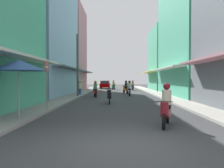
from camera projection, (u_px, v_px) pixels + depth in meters
ground_plane at (118, 95)px, 24.82m from camera, size 101.61×101.61×0.00m
sidewalk_left at (78, 94)px, 24.90m from camera, size 1.60×54.19×0.12m
sidewalk_right at (159, 94)px, 24.73m from camera, size 1.60×54.19×0.12m
building_left_mid at (38, 37)px, 23.20m from camera, size 7.05×12.65×12.26m
building_left_far at (64, 49)px, 34.43m from camera, size 7.05×8.34×12.65m
building_right_mid at (199, 34)px, 23.16m from camera, size 7.05×12.52×12.83m
building_right_far at (171, 60)px, 34.74m from camera, size 7.05×9.01×9.42m
motorbike_maroon at (166, 107)px, 8.23m from camera, size 0.75×1.74×1.58m
motorbike_white at (129, 89)px, 22.85m from camera, size 0.55×1.81×1.58m
motorbike_black at (109, 96)px, 15.91m from camera, size 0.55×1.81×0.96m
motorbike_orange at (126, 88)px, 26.53m from camera, size 0.68×1.77×1.58m
motorbike_green at (114, 85)px, 36.45m from camera, size 0.62×1.79×1.58m
motorbike_red at (95, 90)px, 21.55m from camera, size 0.63×1.79×1.58m
motorbike_blue at (133, 86)px, 34.40m from camera, size 0.55×1.81×1.58m
parked_car at (105, 84)px, 41.33m from camera, size 1.77×4.10×1.45m
pedestrian_crossing at (80, 87)px, 23.52m from camera, size 0.44×0.44×1.66m
pedestrian_midway at (80, 87)px, 27.17m from camera, size 0.34×0.34×1.61m
vendor_umbrella at (19, 65)px, 9.25m from camera, size 2.21×2.21×2.52m
utility_pole at (78, 65)px, 21.42m from camera, size 0.20×1.20×6.01m
street_sign_no_entry at (47, 79)px, 11.59m from camera, size 0.07×0.60×2.65m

